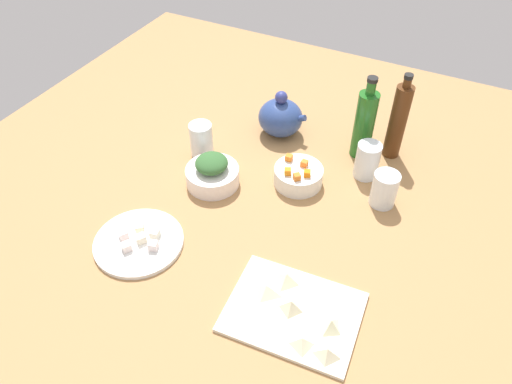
% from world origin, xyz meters
% --- Properties ---
extents(tabletop, '(1.90, 1.90, 0.03)m').
position_xyz_m(tabletop, '(0.00, 0.00, 0.01)').
color(tabletop, '#A67A4B').
rests_on(tabletop, ground).
extents(cutting_board, '(0.31, 0.24, 0.01)m').
position_xyz_m(cutting_board, '(0.23, -0.27, 0.03)').
color(cutting_board, white).
rests_on(cutting_board, tabletop).
extents(plate_tofu, '(0.23, 0.23, 0.01)m').
position_xyz_m(plate_tofu, '(-0.20, -0.26, 0.04)').
color(plate_tofu, white).
rests_on(plate_tofu, tabletop).
extents(bowl_greens, '(0.15, 0.15, 0.05)m').
position_xyz_m(bowl_greens, '(-0.15, 0.02, 0.06)').
color(bowl_greens, white).
rests_on(bowl_greens, tabletop).
extents(bowl_carrots, '(0.14, 0.14, 0.05)m').
position_xyz_m(bowl_carrots, '(0.07, 0.14, 0.06)').
color(bowl_carrots, white).
rests_on(bowl_carrots, tabletop).
extents(teapot, '(0.16, 0.14, 0.15)m').
position_xyz_m(teapot, '(-0.08, 0.33, 0.09)').
color(teapot, navy).
rests_on(teapot, tabletop).
extents(bottle_0, '(0.05, 0.05, 0.28)m').
position_xyz_m(bottle_0, '(0.27, 0.39, 0.15)').
color(bottle_0, '#4E2A11').
rests_on(bottle_0, tabletop).
extents(bottle_1, '(0.06, 0.06, 0.27)m').
position_xyz_m(bottle_1, '(0.18, 0.35, 0.14)').
color(bottle_1, '#216621').
rests_on(bottle_1, tabletop).
extents(drinking_glass_0, '(0.07, 0.07, 0.10)m').
position_xyz_m(drinking_glass_0, '(0.31, 0.17, 0.08)').
color(drinking_glass_0, white).
rests_on(drinking_glass_0, tabletop).
extents(drinking_glass_1, '(0.07, 0.07, 0.11)m').
position_xyz_m(drinking_glass_1, '(0.23, 0.26, 0.09)').
color(drinking_glass_1, white).
rests_on(drinking_glass_1, tabletop).
extents(drinking_glass_2, '(0.07, 0.07, 0.11)m').
position_xyz_m(drinking_glass_2, '(-0.25, 0.13, 0.08)').
color(drinking_glass_2, white).
rests_on(drinking_glass_2, tabletop).
extents(carrot_cube_0, '(0.02, 0.02, 0.02)m').
position_xyz_m(carrot_cube_0, '(0.05, 0.10, 0.09)').
color(carrot_cube_0, orange).
rests_on(carrot_cube_0, bowl_carrots).
extents(carrot_cube_1, '(0.02, 0.02, 0.02)m').
position_xyz_m(carrot_cube_1, '(0.08, 0.16, 0.09)').
color(carrot_cube_1, orange).
rests_on(carrot_cube_1, bowl_carrots).
extents(carrot_cube_2, '(0.02, 0.02, 0.02)m').
position_xyz_m(carrot_cube_2, '(0.10, 0.12, 0.09)').
color(carrot_cube_2, orange).
rests_on(carrot_cube_2, bowl_carrots).
extents(carrot_cube_3, '(0.02, 0.02, 0.02)m').
position_xyz_m(carrot_cube_3, '(0.03, 0.16, 0.09)').
color(carrot_cube_3, orange).
rests_on(carrot_cube_3, bowl_carrots).
extents(carrot_cube_4, '(0.03, 0.03, 0.02)m').
position_xyz_m(carrot_cube_4, '(0.08, 0.09, 0.09)').
color(carrot_cube_4, orange).
rests_on(carrot_cube_4, bowl_carrots).
extents(chopped_greens_mound, '(0.11, 0.11, 0.04)m').
position_xyz_m(chopped_greens_mound, '(-0.15, 0.02, 0.11)').
color(chopped_greens_mound, '#346130').
rests_on(chopped_greens_mound, bowl_greens).
extents(tofu_cube_0, '(0.03, 0.03, 0.02)m').
position_xyz_m(tofu_cube_0, '(-0.22, -0.23, 0.05)').
color(tofu_cube_0, '#FBF1CC').
rests_on(tofu_cube_0, plate_tofu).
extents(tofu_cube_1, '(0.03, 0.03, 0.02)m').
position_xyz_m(tofu_cube_1, '(-0.16, -0.26, 0.05)').
color(tofu_cube_1, white).
rests_on(tofu_cube_1, plate_tofu).
extents(tofu_cube_2, '(0.03, 0.03, 0.02)m').
position_xyz_m(tofu_cube_2, '(-0.20, -0.26, 0.05)').
color(tofu_cube_2, '#F8EDCD').
rests_on(tofu_cube_2, plate_tofu).
extents(tofu_cube_3, '(0.03, 0.03, 0.02)m').
position_xyz_m(tofu_cube_3, '(-0.24, -0.27, 0.05)').
color(tofu_cube_3, white).
rests_on(tofu_cube_3, plate_tofu).
extents(tofu_cube_4, '(0.03, 0.03, 0.02)m').
position_xyz_m(tofu_cube_4, '(-0.21, -0.30, 0.05)').
color(tofu_cube_4, white).
rests_on(tofu_cube_4, plate_tofu).
extents(tofu_cube_5, '(0.03, 0.03, 0.02)m').
position_xyz_m(tofu_cube_5, '(-0.17, -0.23, 0.05)').
color(tofu_cube_5, silver).
rests_on(tofu_cube_5, plate_tofu).
extents(dumpling_0, '(0.05, 0.05, 0.03)m').
position_xyz_m(dumpling_0, '(0.22, -0.27, 0.06)').
color(dumpling_0, beige).
rests_on(dumpling_0, cutting_board).
extents(dumpling_1, '(0.06, 0.05, 0.02)m').
position_xyz_m(dumpling_1, '(0.15, -0.25, 0.05)').
color(dumpling_1, beige).
rests_on(dumpling_1, cutting_board).
extents(dumpling_2, '(0.05, 0.05, 0.03)m').
position_xyz_m(dumpling_2, '(0.18, -0.20, 0.05)').
color(dumpling_2, beige).
rests_on(dumpling_2, cutting_board).
extents(dumpling_3, '(0.05, 0.05, 0.03)m').
position_xyz_m(dumpling_3, '(0.34, -0.34, 0.05)').
color(dumpling_3, beige).
rests_on(dumpling_3, cutting_board).
extents(dumpling_4, '(0.05, 0.05, 0.03)m').
position_xyz_m(dumpling_4, '(0.32, -0.27, 0.05)').
color(dumpling_4, beige).
rests_on(dumpling_4, cutting_board).
extents(dumpling_5, '(0.06, 0.06, 0.02)m').
position_xyz_m(dumpling_5, '(0.28, -0.34, 0.05)').
color(dumpling_5, beige).
rests_on(dumpling_5, cutting_board).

